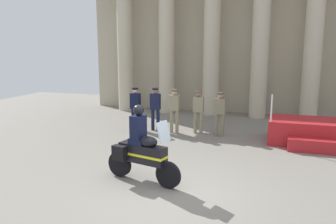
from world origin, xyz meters
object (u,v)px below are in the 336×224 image
(reviewing_stand, at_px, (311,133))
(motorcycle_with_rider, at_px, (140,150))
(officer_in_row_2, at_px, (174,107))
(officer_in_row_0, at_px, (135,105))
(officer_in_row_1, at_px, (155,106))
(officer_in_row_4, at_px, (220,111))
(officer_in_row_3, at_px, (198,109))

(reviewing_stand, distance_m, motorcycle_with_rider, 6.43)
(reviewing_stand, relative_size, officer_in_row_2, 1.66)
(motorcycle_with_rider, bearing_deg, officer_in_row_0, 128.55)
(officer_in_row_1, relative_size, officer_in_row_4, 1.03)
(officer_in_row_4, bearing_deg, motorcycle_with_rider, 78.03)
(officer_in_row_0, distance_m, officer_in_row_2, 1.65)
(officer_in_row_4, distance_m, motorcycle_with_rider, 5.01)
(officer_in_row_0, xyz_separation_m, motorcycle_with_rider, (2.21, -5.01, -0.18))
(officer_in_row_1, height_order, officer_in_row_4, officer_in_row_1)
(officer_in_row_2, xyz_separation_m, officer_in_row_3, (0.89, 0.19, -0.03))
(officer_in_row_2, distance_m, officer_in_row_3, 0.91)
(officer_in_row_2, bearing_deg, officer_in_row_0, -3.32)
(reviewing_stand, distance_m, officer_in_row_2, 4.87)
(reviewing_stand, height_order, officer_in_row_2, reviewing_stand)
(reviewing_stand, height_order, officer_in_row_4, reviewing_stand)
(officer_in_row_0, distance_m, officer_in_row_3, 2.53)
(officer_in_row_3, relative_size, officer_in_row_4, 1.00)
(reviewing_stand, relative_size, officer_in_row_0, 1.68)
(officer_in_row_0, relative_size, motorcycle_with_rider, 0.81)
(officer_in_row_0, bearing_deg, officer_in_row_3, -177.43)
(motorcycle_with_rider, bearing_deg, officer_in_row_3, 101.11)
(officer_in_row_1, xyz_separation_m, officer_in_row_2, (0.82, -0.17, 0.00))
(reviewing_stand, relative_size, motorcycle_with_rider, 1.35)
(reviewing_stand, relative_size, officer_in_row_4, 1.71)
(officer_in_row_0, bearing_deg, officer_in_row_4, 179.10)
(officer_in_row_1, bearing_deg, officer_in_row_4, 177.64)
(officer_in_row_2, relative_size, officer_in_row_3, 1.03)
(motorcycle_with_rider, bearing_deg, reviewing_stand, 63.12)
(officer_in_row_1, relative_size, officer_in_row_3, 1.03)
(motorcycle_with_rider, bearing_deg, officer_in_row_4, 91.40)
(officer_in_row_3, xyz_separation_m, motorcycle_with_rider, (-0.33, -5.06, -0.16))
(reviewing_stand, bearing_deg, officer_in_row_1, 177.52)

